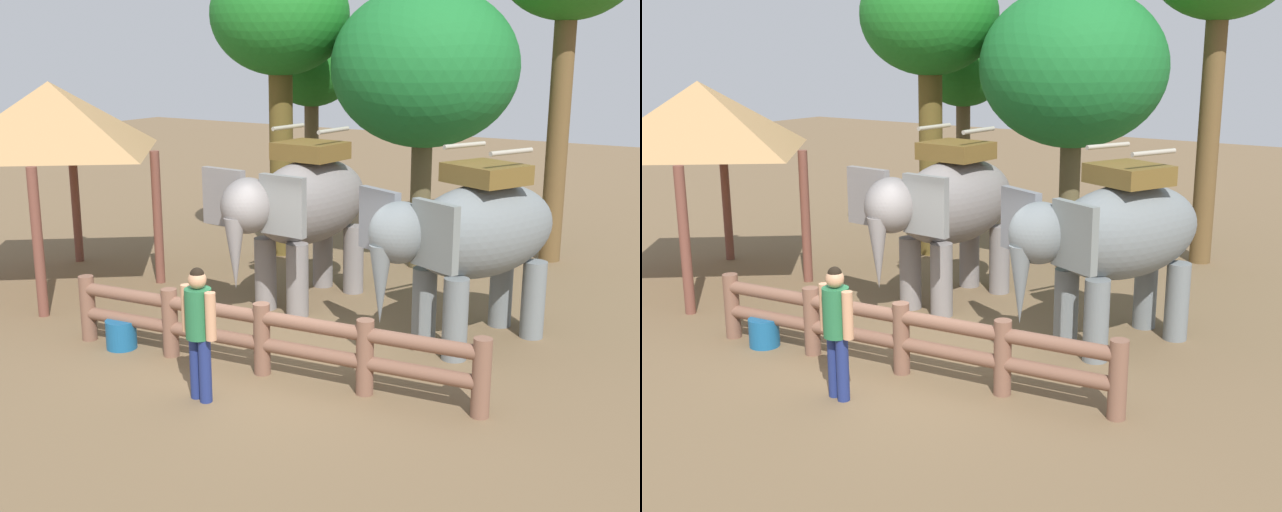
{
  "view_description": "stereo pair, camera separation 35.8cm",
  "coord_description": "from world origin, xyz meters",
  "views": [
    {
      "loc": [
        6.59,
        -9.09,
        4.62
      ],
      "look_at": [
        0.0,
        1.41,
        1.4
      ],
      "focal_mm": 46.58,
      "sensor_mm": 36.0,
      "label": 1
    },
    {
      "loc": [
        6.89,
        -8.9,
        4.62
      ],
      "look_at": [
        0.0,
        1.41,
        1.4
      ],
      "focal_mm": 46.58,
      "sensor_mm": 36.0,
      "label": 2
    }
  ],
  "objects": [
    {
      "name": "ground_plane",
      "position": [
        0.0,
        0.0,
        0.0
      ],
      "size": [
        60.0,
        60.0,
        0.0
      ],
      "primitive_type": "plane",
      "color": "brown"
    },
    {
      "name": "log_fence",
      "position": [
        0.0,
        -0.14,
        0.6
      ],
      "size": [
        6.56,
        0.89,
        1.05
      ],
      "color": "brown",
      "rests_on": "ground"
    },
    {
      "name": "elephant_near_left",
      "position": [
        -1.32,
        2.93,
        1.78
      ],
      "size": [
        2.11,
        3.7,
        3.17
      ],
      "color": "gray",
      "rests_on": "ground"
    },
    {
      "name": "elephant_center",
      "position": [
        2.02,
        2.54,
        1.74
      ],
      "size": [
        2.72,
        3.67,
        3.1
      ],
      "color": "slate",
      "rests_on": "ground"
    },
    {
      "name": "tourist_woman_in_black",
      "position": [
        -0.16,
        -1.29,
        1.05
      ],
      "size": [
        0.63,
        0.42,
        1.82
      ],
      "color": "navy",
      "rests_on": "ground"
    },
    {
      "name": "thatched_shelter",
      "position": [
        -5.89,
        1.39,
        3.21
      ],
      "size": [
        3.94,
        3.94,
        3.91
      ],
      "color": "brown",
      "rests_on": "ground"
    },
    {
      "name": "tree_far_left",
      "position": [
        -0.64,
        6.34,
        4.09
      ],
      "size": [
        3.75,
        3.75,
        5.71
      ],
      "color": "brown",
      "rests_on": "ground"
    },
    {
      "name": "tree_back_center",
      "position": [
        -3.71,
        5.73,
        5.0
      ],
      "size": [
        2.94,
        2.94,
        6.4
      ],
      "color": "brown",
      "rests_on": "ground"
    },
    {
      "name": "tree_far_right",
      "position": [
        -4.58,
        8.31,
        3.86
      ],
      "size": [
        2.14,
        2.14,
        4.88
      ],
      "color": "brown",
      "rests_on": "ground"
    },
    {
      "name": "feed_bucket",
      "position": [
        -2.45,
        -0.47,
        0.22
      ],
      "size": [
        0.47,
        0.47,
        0.45
      ],
      "color": "#19598C",
      "rests_on": "ground"
    }
  ]
}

